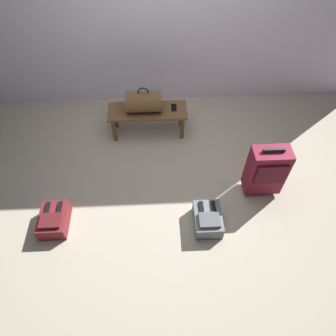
% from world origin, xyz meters
% --- Properties ---
extents(ground_plane, '(6.60, 6.60, 0.00)m').
position_xyz_m(ground_plane, '(0.00, 0.00, 0.00)').
color(ground_plane, '#B2A893').
extents(bench, '(1.00, 0.36, 0.38)m').
position_xyz_m(bench, '(-0.24, 0.82, 0.32)').
color(bench, brown).
rests_on(bench, ground).
extents(duffel_bag_brown, '(0.44, 0.26, 0.34)m').
position_xyz_m(duffel_bag_brown, '(-0.28, 0.82, 0.51)').
color(duffel_bag_brown, brown).
rests_on(duffel_bag_brown, bench).
extents(cell_phone, '(0.07, 0.14, 0.01)m').
position_xyz_m(cell_phone, '(0.09, 0.85, 0.39)').
color(cell_phone, black).
rests_on(cell_phone, bench).
extents(suitcase_upright_burgundy, '(0.40, 0.24, 0.68)m').
position_xyz_m(suitcase_upright_burgundy, '(1.03, -0.20, 0.35)').
color(suitcase_upright_burgundy, maroon).
rests_on(suitcase_upright_burgundy, ground).
extents(backpack_grey, '(0.28, 0.38, 0.21)m').
position_xyz_m(backpack_grey, '(0.37, -0.62, 0.09)').
color(backpack_grey, slate).
rests_on(backpack_grey, ground).
extents(backpack_maroon, '(0.28, 0.38, 0.21)m').
position_xyz_m(backpack_maroon, '(-1.24, -0.55, 0.09)').
color(backpack_maroon, maroon).
rests_on(backpack_maroon, ground).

